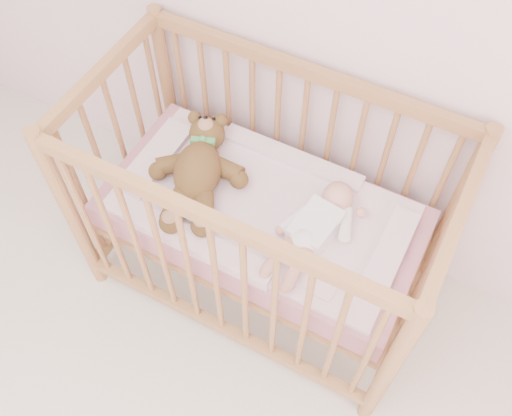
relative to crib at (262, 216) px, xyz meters
The scene contains 5 objects.
crib is the anchor object (origin of this frame).
mattress 0.01m from the crib, ahead, with size 1.22×0.62×0.13m, color #C97D8D.
blanket 0.06m from the crib, behind, with size 1.10×0.58×0.06m, color pink, non-canonical shape.
baby 0.26m from the crib, ahead, with size 0.25×0.52×0.13m, color white, non-canonical shape.
teddy_bear 0.30m from the crib, behind, with size 0.40×0.57×0.16m, color brown, non-canonical shape.
Camera 1 is at (0.55, 0.51, 2.35)m, focal length 40.00 mm.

